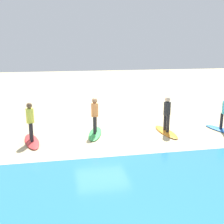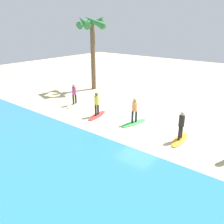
{
  "view_description": "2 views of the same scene",
  "coord_description": "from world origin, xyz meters",
  "px_view_note": "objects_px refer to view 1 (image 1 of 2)",
  "views": [
    {
      "loc": [
        1.88,
        12.43,
        4.15
      ],
      "look_at": [
        -0.45,
        0.3,
        1.07
      ],
      "focal_mm": 44.79,
      "sensor_mm": 36.0,
      "label": 1
    },
    {
      "loc": [
        -7.45,
        12.22,
        6.16
      ],
      "look_at": [
        0.83,
        1.85,
        1.18
      ],
      "focal_mm": 37.85,
      "sensor_mm": 36.0,
      "label": 2
    }
  ],
  "objects_px": {
    "surfer_orange": "(167,112)",
    "surfboard_green": "(95,133)",
    "surfboard_orange": "(166,132)",
    "surfer_green": "(95,113)",
    "surfer_red": "(30,119)",
    "surfboard_red": "(32,141)",
    "surfboard_blue": "(223,130)"
  },
  "relations": [
    {
      "from": "surfboard_blue",
      "to": "surfer_orange",
      "type": "bearing_deg",
      "value": -115.32
    },
    {
      "from": "surfer_green",
      "to": "surfboard_orange",
      "type": "bearing_deg",
      "value": 173.32
    },
    {
      "from": "surfboard_orange",
      "to": "surfer_orange",
      "type": "height_order",
      "value": "surfer_orange"
    },
    {
      "from": "surfboard_green",
      "to": "surfer_green",
      "type": "relative_size",
      "value": 1.28
    },
    {
      "from": "surfboard_orange",
      "to": "surfboard_red",
      "type": "relative_size",
      "value": 1.0
    },
    {
      "from": "surfboard_blue",
      "to": "surfboard_red",
      "type": "bearing_deg",
      "value": -110.4
    },
    {
      "from": "surfboard_blue",
      "to": "surfer_green",
      "type": "relative_size",
      "value": 1.28
    },
    {
      "from": "surfboard_orange",
      "to": "surfer_green",
      "type": "distance_m",
      "value": 3.5
    },
    {
      "from": "surfer_green",
      "to": "surfboard_green",
      "type": "bearing_deg",
      "value": -90.0
    },
    {
      "from": "surfer_red",
      "to": "surfboard_orange",
      "type": "bearing_deg",
      "value": -178.73
    },
    {
      "from": "surfer_orange",
      "to": "surfboard_green",
      "type": "height_order",
      "value": "surfer_orange"
    },
    {
      "from": "surfboard_orange",
      "to": "surfboard_green",
      "type": "height_order",
      "value": "same"
    },
    {
      "from": "surfer_orange",
      "to": "surfer_green",
      "type": "relative_size",
      "value": 1.0
    },
    {
      "from": "surfboard_green",
      "to": "surfboard_red",
      "type": "relative_size",
      "value": 1.0
    },
    {
      "from": "surfboard_blue",
      "to": "surfboard_green",
      "type": "xyz_separation_m",
      "value": [
        6.14,
        -0.68,
        0.0
      ]
    },
    {
      "from": "surfboard_green",
      "to": "surfboard_orange",
      "type": "bearing_deg",
      "value": 96.96
    },
    {
      "from": "surfer_red",
      "to": "surfboard_green",
      "type": "bearing_deg",
      "value": -169.36
    },
    {
      "from": "surfer_green",
      "to": "surfer_red",
      "type": "bearing_deg",
      "value": 10.64
    },
    {
      "from": "surfer_orange",
      "to": "surfer_green",
      "type": "height_order",
      "value": "same"
    },
    {
      "from": "surfboard_blue",
      "to": "surfboard_orange",
      "type": "bearing_deg",
      "value": -115.32
    },
    {
      "from": "surfer_orange",
      "to": "surfer_green",
      "type": "bearing_deg",
      "value": -6.68
    },
    {
      "from": "surfboard_orange",
      "to": "surfboard_green",
      "type": "bearing_deg",
      "value": -100.56
    },
    {
      "from": "surfer_orange",
      "to": "surfboard_red",
      "type": "distance_m",
      "value": 6.22
    },
    {
      "from": "surfboard_green",
      "to": "surfboard_red",
      "type": "distance_m",
      "value": 2.85
    },
    {
      "from": "surfer_orange",
      "to": "surfboard_green",
      "type": "distance_m",
      "value": 3.5
    },
    {
      "from": "surfboard_orange",
      "to": "surfer_green",
      "type": "height_order",
      "value": "surfer_green"
    },
    {
      "from": "surfboard_red",
      "to": "surfer_red",
      "type": "xyz_separation_m",
      "value": [
        -0.0,
        0.0,
        0.99
      ]
    },
    {
      "from": "surfboard_orange",
      "to": "surfer_orange",
      "type": "xyz_separation_m",
      "value": [
        0.0,
        -0.0,
        0.99
      ]
    },
    {
      "from": "surfer_orange",
      "to": "surfer_red",
      "type": "distance_m",
      "value": 6.14
    },
    {
      "from": "surfer_orange",
      "to": "surfboard_orange",
      "type": "bearing_deg",
      "value": 90.0
    },
    {
      "from": "surfboard_orange",
      "to": "surfer_orange",
      "type": "relative_size",
      "value": 1.28
    },
    {
      "from": "surfboard_orange",
      "to": "surfboard_green",
      "type": "xyz_separation_m",
      "value": [
        3.33,
        -0.39,
        0.0
      ]
    }
  ]
}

